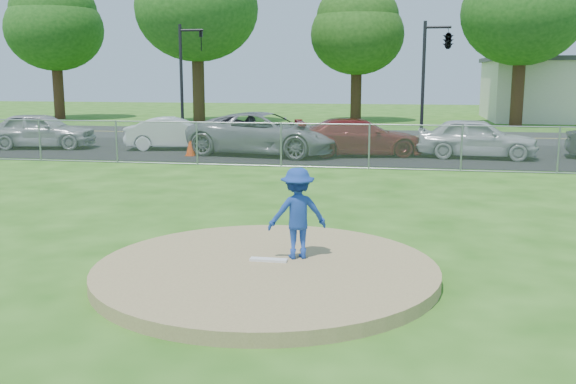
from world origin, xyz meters
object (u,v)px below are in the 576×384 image
object	(u,v)px
parked_car_white	(175,133)
traffic_cone	(191,146)
tree_far_left	(54,17)
pitcher	(297,213)
parked_car_pearl	(477,138)
tree_center	(357,23)
parked_car_silver	(41,130)
parked_car_gray	(265,134)
traffic_signal_left	(186,70)
parked_car_darkred	(359,137)
traffic_signal_center	(446,42)

from	to	relation	value
parked_car_white	traffic_cone	bearing A→B (deg)	-157.40
tree_far_left	pitcher	xyz separation A→B (m)	(22.42, -32.51, -6.12)
parked_car_pearl	tree_center	bearing A→B (deg)	22.20
parked_car_pearl	parked_car_silver	bearing A→B (deg)	94.20
tree_center	traffic_cone	world-z (taller)	tree_center
traffic_cone	parked_car_pearl	bearing A→B (deg)	6.81
parked_car_gray	parked_car_pearl	size ratio (longest dim) A/B	1.35
traffic_cone	traffic_signal_left	bearing A→B (deg)	109.67
pitcher	traffic_cone	distance (m)	15.31
tree_far_left	tree_center	bearing A→B (deg)	2.73
traffic_signal_left	parked_car_gray	world-z (taller)	traffic_signal_left
tree_far_left	parked_car_pearl	world-z (taller)	tree_far_left
parked_car_silver	parked_car_white	bearing A→B (deg)	-94.26
parked_car_darkred	parked_car_pearl	world-z (taller)	parked_car_pearl
parked_car_gray	traffic_cone	bearing A→B (deg)	116.50
parked_car_darkred	traffic_signal_left	bearing A→B (deg)	40.89
parked_car_silver	traffic_cone	bearing A→B (deg)	-111.00
parked_car_darkred	parked_car_pearl	bearing A→B (deg)	-102.55
parked_car_silver	parked_car_darkred	xyz separation A→B (m)	(13.60, -0.18, -0.05)
tree_center	parked_car_silver	bearing A→B (deg)	-123.68
tree_center	pitcher	size ratio (longest dim) A/B	6.65
traffic_signal_left	traffic_signal_center	size ratio (longest dim) A/B	1.00
tree_far_left	pitcher	world-z (taller)	tree_far_left
pitcher	parked_car_darkred	xyz separation A→B (m)	(0.01, 15.06, -0.21)
pitcher	parked_car_white	world-z (taller)	pitcher
parked_car_white	parked_car_darkred	size ratio (longest dim) A/B	0.82
parked_car_white	parked_car_darkred	xyz separation A→B (m)	(7.80, -0.78, 0.05)
traffic_signal_center	parked_car_gray	xyz separation A→B (m)	(-7.21, -6.79, -3.77)
traffic_cone	parked_car_white	size ratio (longest dim) A/B	0.19
parked_car_silver	parked_car_pearl	size ratio (longest dim) A/B	1.01
traffic_signal_center	parked_car_pearl	size ratio (longest dim) A/B	1.26
parked_car_gray	parked_car_white	bearing A→B (deg)	84.41
tree_far_left	parked_car_darkred	xyz separation A→B (m)	(22.43, -17.45, -6.33)
parked_car_white	tree_center	bearing A→B (deg)	-31.49
tree_far_left	parked_car_white	xyz separation A→B (m)	(14.63, -16.67, -6.38)
tree_far_left	parked_car_gray	world-z (taller)	tree_far_left
traffic_signal_left	parked_car_white	world-z (taller)	traffic_signal_left
traffic_signal_center	parked_car_gray	world-z (taller)	traffic_signal_center
traffic_signal_center	parked_car_pearl	bearing A→B (deg)	-81.81
pitcher	parked_car_white	xyz separation A→B (m)	(-7.79, 15.84, -0.26)
parked_car_gray	traffic_signal_center	bearing A→B (deg)	-37.22
tree_far_left	parked_car_white	distance (m)	23.08
traffic_signal_left	pitcher	bearing A→B (deg)	-66.88
traffic_signal_left	parked_car_white	size ratio (longest dim) A/B	1.37
tree_far_left	traffic_cone	bearing A→B (deg)	-49.42
traffic_cone	parked_car_silver	world-z (taller)	parked_car_silver
parked_car_gray	parked_car_pearl	xyz separation A→B (m)	(8.12, 0.45, -0.08)
parked_car_white	parked_car_pearl	bearing A→B (deg)	-104.76
traffic_signal_left	parked_car_darkred	bearing A→B (deg)	-35.06
parked_car_gray	traffic_signal_left	bearing A→B (deg)	48.64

